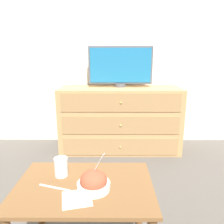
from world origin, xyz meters
TOP-DOWN VIEW (x-y plane):
  - ground_plane at (0.00, 0.00)m, footprint 12.00×12.00m
  - wall_back at (0.00, 0.03)m, footprint 12.00×0.05m
  - dresser at (0.04, -0.29)m, footprint 1.41×0.53m
  - tv at (0.04, -0.23)m, footprint 0.75×0.13m
  - coffee_table at (-0.20, -1.80)m, footprint 0.74×0.50m
  - takeout_bowl at (-0.15, -1.84)m, footprint 0.17×0.17m
  - drink_cup at (-0.34, -1.71)m, footprint 0.08×0.08m
  - napkin at (-0.22, -1.93)m, footprint 0.17×0.17m
  - knife at (-0.35, -1.83)m, footprint 0.18×0.06m

SIDE VIEW (x-z plane):
  - ground_plane at x=0.00m, z-range 0.00..0.00m
  - coffee_table at x=-0.20m, z-range 0.15..0.60m
  - dresser at x=0.04m, z-range 0.00..0.77m
  - napkin at x=-0.22m, z-range 0.45..0.46m
  - knife at x=-0.35m, z-range 0.45..0.46m
  - takeout_bowl at x=-0.15m, z-range 0.39..0.59m
  - drink_cup at x=-0.34m, z-range 0.45..0.56m
  - tv at x=0.04m, z-range 0.78..1.25m
  - wall_back at x=0.00m, z-range 0.00..2.60m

